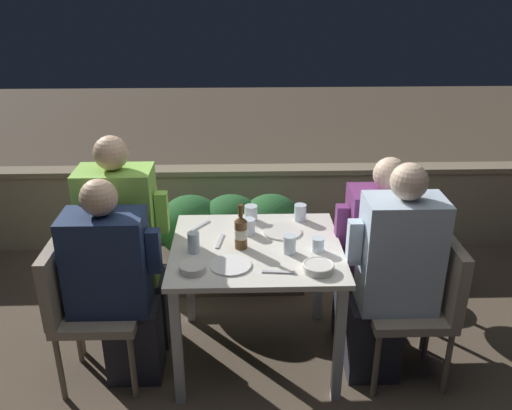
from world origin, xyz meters
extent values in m
plane|color=brown|center=(0.00, 0.00, 0.00)|extent=(16.00, 16.00, 0.00)
cube|color=gray|center=(0.00, 1.44, 0.32)|extent=(9.00, 0.14, 0.64)
cube|color=gray|center=(0.00, 1.44, 0.66)|extent=(9.00, 0.18, 0.04)
cube|color=silver|center=(0.00, 0.00, 0.73)|extent=(0.94, 0.84, 0.03)
cube|color=silver|center=(-0.42, -0.37, 0.36)|extent=(0.05, 0.05, 0.71)
cube|color=silver|center=(0.42, -0.37, 0.36)|extent=(0.05, 0.05, 0.71)
cube|color=silver|center=(-0.42, 0.37, 0.36)|extent=(0.05, 0.05, 0.71)
cube|color=silver|center=(0.42, 0.37, 0.36)|extent=(0.05, 0.05, 0.71)
cube|color=brown|center=(-0.15, 0.81, 0.14)|extent=(1.03, 0.36, 0.28)
ellipsoid|color=#235628|center=(-0.44, 0.81, 0.48)|extent=(0.47, 0.47, 0.44)
ellipsoid|color=#235628|center=(-0.15, 0.81, 0.48)|extent=(0.47, 0.47, 0.44)
ellipsoid|color=#235628|center=(0.13, 0.81, 0.48)|extent=(0.47, 0.47, 0.44)
cube|color=gray|center=(-0.86, -0.14, 0.43)|extent=(0.44, 0.44, 0.05)
cube|color=gray|center=(-1.06, -0.14, 0.65)|extent=(0.06, 0.44, 0.39)
cylinder|color=#7F705B|center=(-1.05, -0.33, 0.20)|extent=(0.03, 0.03, 0.41)
cylinder|color=#7F705B|center=(-0.67, -0.33, 0.20)|extent=(0.03, 0.03, 0.41)
cylinder|color=#7F705B|center=(-1.05, 0.05, 0.20)|extent=(0.03, 0.03, 0.41)
cylinder|color=#7F705B|center=(-0.67, 0.05, 0.20)|extent=(0.03, 0.03, 0.41)
cube|color=#282833|center=(-0.69, -0.14, 0.23)|extent=(0.30, 0.23, 0.46)
cube|color=navy|center=(-0.79, -0.14, 0.73)|extent=(0.42, 0.26, 0.55)
cube|color=navy|center=(-0.54, -0.14, 0.80)|extent=(0.07, 0.07, 0.24)
sphere|color=tan|center=(-0.79, -0.14, 1.10)|extent=(0.19, 0.19, 0.19)
cube|color=gray|center=(-0.85, 0.17, 0.43)|extent=(0.44, 0.44, 0.05)
cube|color=gray|center=(-1.05, 0.17, 0.65)|extent=(0.06, 0.44, 0.39)
cylinder|color=#7F705B|center=(-1.04, -0.02, 0.20)|extent=(0.03, 0.03, 0.41)
cylinder|color=#7F705B|center=(-0.66, -0.02, 0.20)|extent=(0.03, 0.03, 0.41)
cylinder|color=#7F705B|center=(-1.04, 0.36, 0.20)|extent=(0.03, 0.03, 0.41)
cylinder|color=#7F705B|center=(-0.66, 0.36, 0.20)|extent=(0.03, 0.03, 0.41)
cube|color=#282833|center=(-0.68, 0.17, 0.23)|extent=(0.29, 0.23, 0.46)
cube|color=#8CCC4C|center=(-0.78, 0.17, 0.80)|extent=(0.42, 0.26, 0.68)
cube|color=#8CCC4C|center=(-0.53, 0.17, 0.88)|extent=(0.07, 0.07, 0.24)
sphere|color=tan|center=(-0.78, 0.17, 1.23)|extent=(0.19, 0.19, 0.19)
cube|color=gray|center=(0.82, -0.17, 0.43)|extent=(0.44, 0.44, 0.05)
cube|color=gray|center=(1.02, -0.17, 0.65)|extent=(0.06, 0.44, 0.39)
cylinder|color=#7F705B|center=(0.63, -0.36, 0.20)|extent=(0.03, 0.03, 0.41)
cylinder|color=#7F705B|center=(1.01, -0.36, 0.20)|extent=(0.03, 0.03, 0.41)
cylinder|color=#7F705B|center=(0.63, 0.03, 0.20)|extent=(0.03, 0.03, 0.41)
cylinder|color=#7F705B|center=(1.01, 0.03, 0.20)|extent=(0.03, 0.03, 0.41)
cube|color=#282833|center=(0.65, -0.17, 0.23)|extent=(0.29, 0.23, 0.46)
cube|color=silver|center=(0.75, -0.17, 0.77)|extent=(0.41, 0.26, 0.63)
cube|color=silver|center=(0.50, -0.17, 0.85)|extent=(0.07, 0.07, 0.24)
sphere|color=beige|center=(0.75, -0.17, 1.18)|extent=(0.19, 0.19, 0.19)
cube|color=gray|center=(0.81, 0.13, 0.43)|extent=(0.44, 0.44, 0.05)
cube|color=gray|center=(1.01, 0.13, 0.65)|extent=(0.06, 0.44, 0.39)
cylinder|color=#7F705B|center=(0.62, -0.06, 0.20)|extent=(0.03, 0.03, 0.41)
cylinder|color=#7F705B|center=(1.00, -0.06, 0.20)|extent=(0.03, 0.03, 0.41)
cylinder|color=#7F705B|center=(0.62, 0.32, 0.20)|extent=(0.03, 0.03, 0.41)
cylinder|color=#7F705B|center=(1.00, 0.32, 0.20)|extent=(0.03, 0.03, 0.41)
cube|color=#282833|center=(0.64, 0.13, 0.23)|extent=(0.30, 0.23, 0.46)
cube|color=#6B2D66|center=(0.74, 0.13, 0.74)|extent=(0.42, 0.26, 0.56)
cube|color=#6B2D66|center=(0.49, 0.13, 0.80)|extent=(0.07, 0.07, 0.24)
sphere|color=beige|center=(0.74, 0.13, 1.11)|extent=(0.19, 0.19, 0.19)
cylinder|color=brown|center=(-0.08, -0.01, 0.82)|extent=(0.07, 0.07, 0.16)
cylinder|color=beige|center=(-0.08, -0.01, 0.83)|extent=(0.07, 0.07, 0.06)
cone|color=brown|center=(-0.08, -0.01, 0.92)|extent=(0.07, 0.07, 0.03)
cylinder|color=brown|center=(-0.08, -0.01, 0.97)|extent=(0.03, 0.03, 0.07)
cylinder|color=silver|center=(0.16, 0.16, 0.75)|extent=(0.22, 0.22, 0.01)
cylinder|color=white|center=(-0.14, -0.21, 0.75)|extent=(0.22, 0.22, 0.01)
cylinder|color=silver|center=(0.31, -0.28, 0.76)|extent=(0.16, 0.16, 0.04)
torus|color=silver|center=(0.31, -0.28, 0.78)|extent=(0.16, 0.16, 0.01)
cylinder|color=silver|center=(-0.33, -0.26, 0.76)|extent=(0.14, 0.14, 0.04)
torus|color=silver|center=(-0.33, -0.26, 0.78)|extent=(0.14, 0.14, 0.01)
cylinder|color=silver|center=(0.33, -0.07, 0.78)|extent=(0.07, 0.07, 0.08)
cylinder|color=silver|center=(-0.34, -0.06, 0.80)|extent=(0.06, 0.06, 0.11)
cylinder|color=silver|center=(0.18, -0.08, 0.79)|extent=(0.07, 0.07, 0.10)
cylinder|color=silver|center=(-0.02, 0.33, 0.79)|extent=(0.08, 0.08, 0.10)
cylinder|color=silver|center=(0.28, 0.33, 0.79)|extent=(0.07, 0.07, 0.10)
cylinder|color=silver|center=(-0.04, 0.16, 0.79)|extent=(0.08, 0.08, 0.09)
cube|color=silver|center=(-0.20, 0.06, 0.75)|extent=(0.05, 0.17, 0.01)
cube|color=silver|center=(0.10, -0.29, 0.75)|extent=(0.17, 0.04, 0.01)
cube|color=silver|center=(-0.33, 0.26, 0.75)|extent=(0.12, 0.15, 0.01)
cylinder|color=brown|center=(1.11, 0.63, 0.11)|extent=(0.30, 0.30, 0.23)
cylinder|color=#47331E|center=(1.11, 0.63, 0.33)|extent=(0.04, 0.04, 0.21)
ellipsoid|color=#235628|center=(1.11, 0.63, 0.60)|extent=(0.42, 0.42, 0.38)
camera|label=1|loc=(-0.08, -2.64, 2.15)|focal=38.00mm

